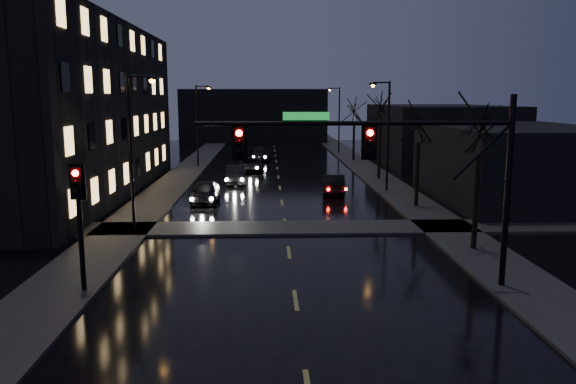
{
  "coord_description": "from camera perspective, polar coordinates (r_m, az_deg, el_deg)",
  "views": [
    {
      "loc": [
        -0.94,
        -10.37,
        6.91
      ],
      "look_at": [
        -0.14,
        11.39,
        3.2
      ],
      "focal_mm": 35.0,
      "sensor_mm": 36.0,
      "label": 1
    }
  ],
  "objects": [
    {
      "name": "signal_mast",
      "position": [
        20.05,
        11.73,
        3.62
      ],
      "size": [
        11.11,
        0.41,
        7.0
      ],
      "color": "black",
      "rests_on": "ground"
    },
    {
      "name": "far_block",
      "position": [
        88.44,
        -3.47,
        7.77
      ],
      "size": [
        22.0,
        10.0,
        8.0
      ],
      "primitive_type": "cube",
      "color": "black",
      "rests_on": "ground"
    },
    {
      "name": "sidewalk_left",
      "position": [
        46.5,
        -11.44,
        1.01
      ],
      "size": [
        3.0,
        140.0,
        0.12
      ],
      "primitive_type": "cube",
      "color": "#2D2D2B",
      "rests_on": "ground"
    },
    {
      "name": "tree_far",
      "position": [
        61.09,
        6.77,
        8.81
      ],
      "size": [
        3.43,
        3.43,
        7.88
      ],
      "color": "black",
      "rests_on": "ground"
    },
    {
      "name": "streetlight_r_far",
      "position": [
        68.93,
        5.04,
        7.86
      ],
      "size": [
        1.53,
        0.28,
        8.0
      ],
      "color": "black",
      "rests_on": "ground"
    },
    {
      "name": "apartment_block",
      "position": [
        43.27,
        -23.41,
        7.68
      ],
      "size": [
        12.0,
        30.0,
        12.0
      ],
      "primitive_type": "cube",
      "color": "black",
      "rests_on": "ground"
    },
    {
      "name": "commercial_right_near",
      "position": [
        40.15,
        22.1,
        2.66
      ],
      "size": [
        10.0,
        14.0,
        5.0
      ],
      "primitive_type": "cube",
      "color": "black",
      "rests_on": "ground"
    },
    {
      "name": "streetlight_r_mid",
      "position": [
        41.31,
        9.86,
        6.57
      ],
      "size": [
        1.53,
        0.28,
        8.0
      ],
      "color": "black",
      "rests_on": "ground"
    },
    {
      "name": "sidewalk_cross",
      "position": [
        29.68,
        -0.24,
        -3.67
      ],
      "size": [
        40.0,
        3.0,
        0.12
      ],
      "primitive_type": "cube",
      "color": "#2D2D2B",
      "rests_on": "ground"
    },
    {
      "name": "tree_mid_a",
      "position": [
        35.63,
        13.21,
        7.68
      ],
      "size": [
        3.3,
        3.3,
        7.58
      ],
      "color": "black",
      "rests_on": "ground"
    },
    {
      "name": "streetlight_l_far",
      "position": [
        55.81,
        -9.02,
        7.36
      ],
      "size": [
        1.53,
        0.28,
        8.0
      ],
      "color": "black",
      "rests_on": "ground"
    },
    {
      "name": "lead_car",
      "position": [
        40.34,
        4.63,
        0.81
      ],
      "size": [
        1.91,
        4.49,
        1.44
      ],
      "primitive_type": "imported",
      "rotation": [
        0.0,
        0.0,
        3.05
      ],
      "color": "black",
      "rests_on": "ground"
    },
    {
      "name": "commercial_right_far",
      "position": [
        61.19,
        15.02,
        5.68
      ],
      "size": [
        12.0,
        18.0,
        6.0
      ],
      "primitive_type": "cube",
      "color": "black",
      "rests_on": "ground"
    },
    {
      "name": "oncoming_car_d",
      "position": [
        61.15,
        -2.91,
        3.85
      ],
      "size": [
        2.57,
        5.13,
        1.43
      ],
      "primitive_type": "imported",
      "rotation": [
        0.0,
        0.0,
        0.12
      ],
      "color": "black",
      "rests_on": "ground"
    },
    {
      "name": "tree_near",
      "position": [
        26.1,
        19.03,
        7.63
      ],
      "size": [
        3.52,
        3.52,
        8.08
      ],
      "color": "black",
      "rests_on": "ground"
    },
    {
      "name": "oncoming_car_c",
      "position": [
        52.26,
        -3.8,
        2.77
      ],
      "size": [
        2.38,
        4.75,
        1.29
      ],
      "primitive_type": "imported",
      "rotation": [
        0.0,
        0.0,
        0.05
      ],
      "color": "black",
      "rests_on": "ground"
    },
    {
      "name": "sidewalk_right",
      "position": [
        46.84,
        9.54,
        1.13
      ],
      "size": [
        3.0,
        140.0,
        0.12
      ],
      "primitive_type": "cube",
      "color": "#2D2D2B",
      "rests_on": "ground"
    },
    {
      "name": "streetlight_l_near",
      "position": [
        29.21,
        -15.31,
        5.14
      ],
      "size": [
        1.53,
        0.28,
        8.0
      ],
      "color": "black",
      "rests_on": "ground"
    },
    {
      "name": "tree_mid_b",
      "position": [
        47.3,
        9.4,
        9.18
      ],
      "size": [
        3.74,
        3.74,
        8.59
      ],
      "color": "black",
      "rests_on": "ground"
    },
    {
      "name": "oncoming_car_a",
      "position": [
        37.24,
        -8.39,
        0.01
      ],
      "size": [
        1.73,
        4.26,
        1.45
      ],
      "primitive_type": "imported",
      "rotation": [
        0.0,
        0.0,
        0.0
      ],
      "color": "black",
      "rests_on": "ground"
    },
    {
      "name": "signal_pole_left",
      "position": [
        20.81,
        -20.46,
        -1.75
      ],
      "size": [
        0.35,
        0.41,
        4.53
      ],
      "color": "black",
      "rests_on": "ground"
    },
    {
      "name": "oncoming_car_b",
      "position": [
        45.19,
        -5.32,
        1.75
      ],
      "size": [
        1.69,
        4.39,
        1.43
      ],
      "primitive_type": "imported",
      "rotation": [
        0.0,
        0.0,
        0.04
      ],
      "color": "black",
      "rests_on": "ground"
    }
  ]
}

